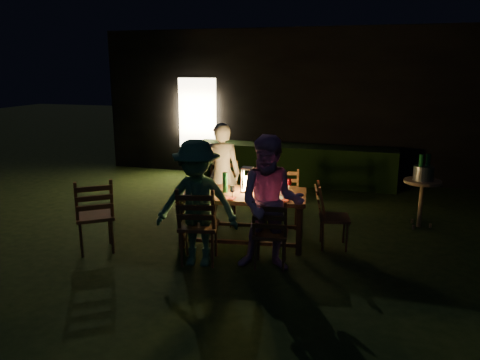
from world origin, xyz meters
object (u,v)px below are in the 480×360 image
(lantern, at_px, (247,181))
(bottle_bucket_b, at_px, (427,169))
(chair_far_left, at_px, (222,204))
(person_opp_left, at_px, (197,204))
(chair_far_right, at_px, (285,209))
(dining_table, at_px, (243,198))
(person_opp_right, at_px, (271,204))
(bottle_bucket_a, at_px, (420,170))
(chair_near_left, at_px, (199,238))
(ice_bucket, at_px, (424,173))
(chair_spare, at_px, (96,228))
(person_house_side, at_px, (222,173))
(chair_near_right, at_px, (270,245))
(chair_end, at_px, (332,228))
(side_table, at_px, (422,186))
(bottle_table, at_px, (225,182))

(lantern, distance_m, bottle_bucket_b, 2.79)
(chair_far_left, xyz_separation_m, person_opp_left, (0.22, -1.58, 0.48))
(chair_far_left, bearing_deg, chair_far_right, -178.74)
(dining_table, xyz_separation_m, person_opp_left, (-0.33, -0.87, 0.14))
(person_opp_right, relative_size, bottle_bucket_a, 5.15)
(chair_near_left, bearing_deg, bottle_bucket_b, 26.26)
(chair_far_right, bearing_deg, dining_table, 52.57)
(ice_bucket, relative_size, bottle_bucket_a, 0.94)
(chair_spare, distance_m, person_opp_right, 2.40)
(person_opp_right, bearing_deg, chair_spare, 175.09)
(person_house_side, bearing_deg, chair_near_left, 90.06)
(chair_near_right, bearing_deg, chair_far_right, 86.73)
(person_house_side, bearing_deg, chair_spare, 45.00)
(chair_far_right, distance_m, bottle_bucket_a, 2.10)
(chair_end, bearing_deg, side_table, 124.85)
(chair_near_right, relative_size, side_table, 1.25)
(ice_bucket, bearing_deg, chair_near_right, -132.08)
(person_opp_right, bearing_deg, chair_far_left, 119.49)
(person_house_side, bearing_deg, bottle_bucket_b, -175.36)
(bottle_table, height_order, side_table, bottle_table)
(lantern, distance_m, bottle_table, 0.30)
(chair_far_right, bearing_deg, side_table, -174.34)
(chair_spare, height_order, ice_bucket, chair_spare)
(person_opp_right, bearing_deg, bottle_bucket_b, 40.68)
(bottle_table, distance_m, bottle_bucket_a, 2.97)
(person_house_side, xyz_separation_m, bottle_bucket_b, (3.04, 0.67, 0.11))
(chair_near_left, xyz_separation_m, chair_end, (1.56, 0.99, -0.04))
(chair_near_left, bearing_deg, person_opp_right, -7.57)
(person_opp_left, bearing_deg, chair_end, 25.98)
(chair_near_left, relative_size, chair_near_right, 1.13)
(chair_spare, bearing_deg, bottle_bucket_b, -8.73)
(chair_near_left, relative_size, side_table, 1.42)
(person_opp_right, bearing_deg, ice_bucket, 40.90)
(dining_table, distance_m, chair_spare, 2.01)
(person_opp_left, relative_size, side_table, 2.13)
(chair_spare, bearing_deg, bottle_bucket_a, -9.01)
(dining_table, bearing_deg, ice_bucket, 21.81)
(bottle_bucket_b, bearing_deg, bottle_bucket_a, -141.34)
(chair_end, bearing_deg, bottle_bucket_a, 125.10)
(chair_far_left, xyz_separation_m, bottle_table, (0.30, -0.74, 0.55))
(person_opp_left, relative_size, bottle_bucket_b, 4.92)
(dining_table, relative_size, chair_far_right, 2.05)
(chair_far_right, xyz_separation_m, bottle_bucket_a, (1.94, 0.51, 0.63))
(dining_table, xyz_separation_m, chair_near_left, (-0.34, -0.83, -0.33))
(person_opp_right, bearing_deg, person_opp_left, 180.00)
(chair_spare, bearing_deg, dining_table, -11.01)
(dining_table, xyz_separation_m, person_opp_right, (0.56, -0.75, 0.18))
(lantern, bearing_deg, side_table, 29.03)
(chair_far_right, bearing_deg, bottle_bucket_a, -175.07)
(chair_near_right, relative_size, chair_far_right, 1.04)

